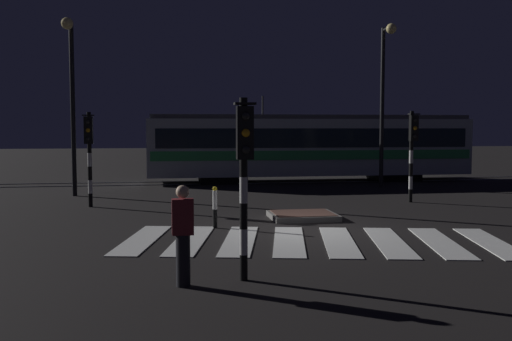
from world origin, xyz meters
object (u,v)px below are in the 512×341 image
Objects in this scene: tram at (310,146)px; pedestrian_waiting_at_kerb at (183,235)px; traffic_light_corner_far_left at (89,145)px; bollard_island_edge at (215,207)px; traffic_light_corner_far_right at (413,142)px; street_lamp_trackside_right at (385,86)px; traffic_light_kerb_mid_left at (244,161)px; street_lamp_trackside_left at (71,85)px.

pedestrian_waiting_at_kerb is (-6.86, -18.16, -0.87)m from tram.
bollard_island_edge is (3.74, -4.66, -1.53)m from traffic_light_corner_far_left.
traffic_light_corner_far_right reaches higher than bollard_island_edge.
tram is at bearing 100.26° from traffic_light_corner_far_right.
street_lamp_trackside_right is 17.64m from pedestrian_waiting_at_kerb.
tram is at bearing 39.58° from traffic_light_corner_far_left.
pedestrian_waiting_at_kerb is at bearing -173.31° from traffic_light_kerb_mid_left.
traffic_light_corner_far_left is 0.20× the size of tram.
bollard_island_edge is at bearing -114.85° from tram.
traffic_light_kerb_mid_left is at bearing -89.84° from bollard_island_edge.
bollard_island_edge is (-8.21, -9.00, -3.90)m from street_lamp_trackside_right.
street_lamp_trackside_left is (-4.73, 13.28, 2.17)m from traffic_light_kerb_mid_left.
street_lamp_trackside_left is at bearing 107.19° from traffic_light_corner_far_left.
traffic_light_corner_far_right is 0.20× the size of tram.
bollard_island_edge is (-5.82, -12.57, -1.19)m from tram.
street_lamp_trackside_right reaches higher than bollard_island_edge.
street_lamp_trackside_left is 11.83m from tram.
pedestrian_waiting_at_kerb is (-8.39, -9.72, -1.26)m from traffic_light_corner_far_right.
traffic_light_kerb_mid_left is 16.79m from street_lamp_trackside_right.
street_lamp_trackside_right is at bearing 47.65° from bollard_island_edge.
bollard_island_edge is at bearing -150.69° from traffic_light_corner_far_right.
traffic_light_corner_far_left reaches higher than bollard_island_edge.
street_lamp_trackside_right reaches higher than street_lamp_trackside_left.
traffic_light_corner_far_left is 12.93m from street_lamp_trackside_right.
street_lamp_trackside_left is 0.42× the size of tram.
traffic_light_corner_far_right is 12.90m from pedestrian_waiting_at_kerb.
pedestrian_waiting_at_kerb is at bearing -122.36° from street_lamp_trackside_right.
bollard_island_edge is at bearing -51.25° from traffic_light_corner_far_left.
street_lamp_trackside_right is at bearing 57.64° from pedestrian_waiting_at_kerb.
tram is at bearing 123.78° from street_lamp_trackside_right.
tram is at bearing 69.30° from pedestrian_waiting_at_kerb.
street_lamp_trackside_left is (-12.07, 3.69, 2.14)m from traffic_light_corner_far_right.
tram is (-2.38, 3.56, -2.71)m from street_lamp_trackside_right.
tram is (10.54, 4.75, -2.52)m from street_lamp_trackside_left.
tram is (9.56, 7.91, -0.34)m from traffic_light_corner_far_left.
bollard_island_edge is at bearing -132.35° from street_lamp_trackside_right.
street_lamp_trackside_right is (8.19, 14.47, 2.36)m from traffic_light_kerb_mid_left.
street_lamp_trackside_right is at bearing 80.04° from traffic_light_corner_far_right.
traffic_light_corner_far_right is (11.09, -0.54, 0.04)m from traffic_light_corner_far_left.
street_lamp_trackside_right reaches higher than tram.
tram is at bearing 24.26° from street_lamp_trackside_left.
tram is at bearing 72.15° from traffic_light_kerb_mid_left.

